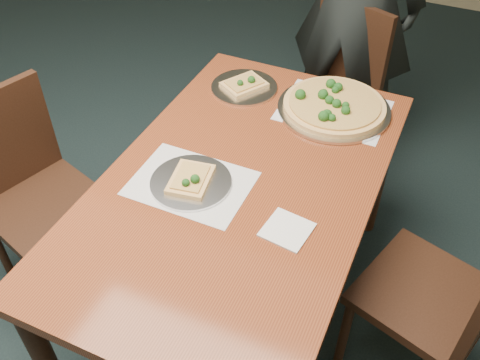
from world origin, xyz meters
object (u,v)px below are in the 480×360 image
at_px(dining_table, 240,199).
at_px(pizza_pan, 334,106).
at_px(chair_right, 452,297).
at_px(slice_plate_far, 244,86).
at_px(chair_far, 334,84).
at_px(chair_left, 30,185).
at_px(slice_plate_near, 191,181).

bearing_deg(dining_table, pizza_pan, 72.07).
height_order(chair_right, slice_plate_far, chair_right).
relative_size(dining_table, pizza_pan, 3.33).
distance_m(dining_table, chair_far, 1.10).
bearing_deg(chair_left, dining_table, -63.00).
bearing_deg(pizza_pan, chair_right, -41.43).
xyz_separation_m(dining_table, chair_far, (0.03, 1.09, -0.14)).
bearing_deg(slice_plate_far, chair_far, 65.65).
bearing_deg(slice_plate_near, slice_plate_far, 96.89).
relative_size(chair_far, pizza_pan, 2.02).
bearing_deg(dining_table, chair_right, -0.04).
xyz_separation_m(dining_table, slice_plate_near, (-0.14, -0.09, 0.11)).
distance_m(chair_far, pizza_pan, 0.63).
distance_m(chair_far, slice_plate_far, 0.66).
bearing_deg(chair_far, slice_plate_far, -92.31).
height_order(slice_plate_near, slice_plate_far, slice_plate_near).
bearing_deg(chair_far, slice_plate_near, -76.55).
height_order(chair_far, pizza_pan, chair_far).
xyz_separation_m(pizza_pan, slice_plate_far, (-0.39, 0.00, -0.01)).
height_order(dining_table, chair_far, chair_far).
distance_m(chair_far, chair_left, 1.53).
relative_size(chair_left, slice_plate_far, 3.25).
distance_m(dining_table, slice_plate_far, 0.58).
relative_size(chair_left, pizza_pan, 2.02).
bearing_deg(chair_left, pizza_pan, -39.67).
bearing_deg(dining_table, chair_far, 88.29).
height_order(dining_table, slice_plate_near, slice_plate_near).
relative_size(dining_table, slice_plate_near, 5.36).
bearing_deg(dining_table, chair_left, -170.25).
distance_m(pizza_pan, slice_plate_near, 0.69).
bearing_deg(pizza_pan, dining_table, -107.93).
relative_size(pizza_pan, slice_plate_far, 1.61).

